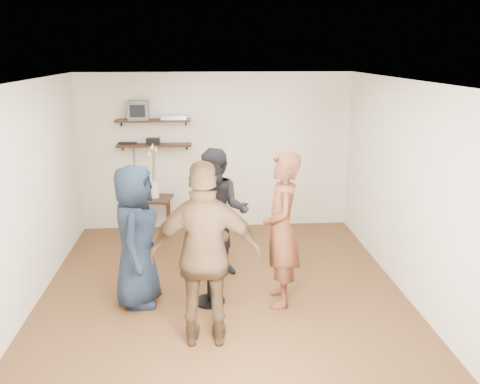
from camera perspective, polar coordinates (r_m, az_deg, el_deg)
The scene contains 18 objects.
room at distance 6.06m, azimuth -2.05°, elevation 0.01°, with size 4.58×5.08×2.68m.
shelf_upper at distance 8.32m, azimuth -9.73°, elevation 7.93°, with size 1.20×0.25×0.04m, color black.
shelf_lower at distance 8.38m, azimuth -9.61°, elevation 5.22°, with size 1.20×0.25×0.04m, color black.
crt_monitor at distance 8.32m, azimuth -11.33°, elevation 9.01°, with size 0.32×0.30×0.30m, color #59595B.
dvd_deck at distance 8.29m, azimuth -7.43°, elevation 8.32°, with size 0.40×0.24×0.06m, color silver.
radio at distance 8.37m, azimuth -9.74°, elevation 5.67°, with size 0.22×0.10×0.10m, color black.
power_strip at distance 8.47m, azimuth -12.50°, elevation 5.40°, with size 0.30×0.05×0.03m, color black.
side_table at distance 8.43m, azimuth -9.47°, elevation -1.28°, with size 0.59×0.59×0.61m.
vase_lilies at distance 8.32m, azimuth -9.60°, elevation 1.31°, with size 0.19×0.19×0.93m.
drinks_table at distance 6.04m, azimuth -3.48°, elevation -7.60°, with size 0.47×0.47×0.86m.
wine_glass_fl at distance 5.84m, azimuth -4.21°, elevation -3.73°, with size 0.07×0.07×0.20m.
wine_glass_fr at distance 5.84m, azimuth -2.89°, elevation -3.74°, with size 0.07×0.07×0.20m.
wine_glass_bl at distance 5.95m, azimuth -3.83°, elevation -3.42°, with size 0.06×0.06×0.19m.
wine_glass_br at distance 5.89m, azimuth -3.26°, elevation -3.49°, with size 0.07×0.07×0.21m.
person_plaid at distance 5.93m, azimuth 4.69°, elevation -4.26°, with size 0.67×0.44×1.84m, color #A51227.
person_dark at distance 6.72m, azimuth -2.48°, elevation -2.36°, with size 0.84×0.65×1.72m, color black.
person_navy at distance 6.04m, azimuth -11.61°, elevation -4.87°, with size 0.83×0.54×1.70m, color #151F30.
person_brown at distance 5.10m, azimuth -3.84°, elevation -7.12°, with size 1.13×0.47×1.93m, color #46311E.
Camera 1 is at (-0.22, -5.84, 2.93)m, focal length 38.00 mm.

